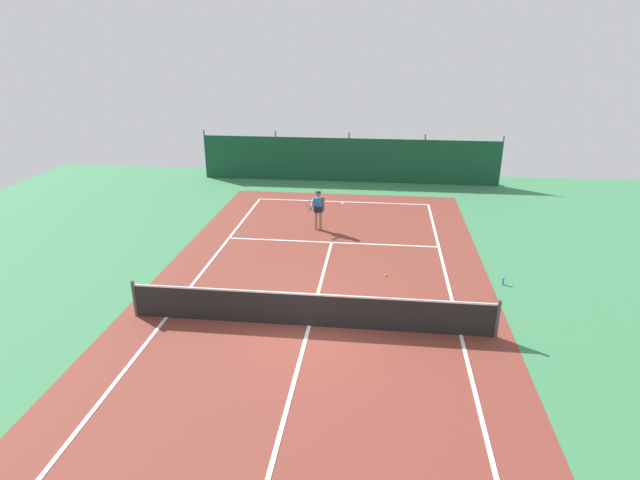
% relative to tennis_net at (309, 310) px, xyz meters
% --- Properties ---
extents(ground_plane, '(36.00, 36.00, 0.00)m').
position_rel_tennis_net_xyz_m(ground_plane, '(0.00, 0.00, -0.51)').
color(ground_plane, '#387A4C').
extents(court_surface, '(11.02, 26.60, 0.01)m').
position_rel_tennis_net_xyz_m(court_surface, '(0.00, 0.00, -0.51)').
color(court_surface, brown).
rests_on(court_surface, ground).
extents(tennis_net, '(10.12, 0.10, 1.10)m').
position_rel_tennis_net_xyz_m(tennis_net, '(0.00, 0.00, 0.00)').
color(tennis_net, black).
rests_on(tennis_net, ground).
extents(back_fence, '(16.30, 0.98, 2.70)m').
position_rel_tennis_net_xyz_m(back_fence, '(-0.00, 16.36, 0.16)').
color(back_fence, '#14472D').
rests_on(back_fence, ground).
extents(tennis_player, '(0.74, 0.73, 1.64)m').
position_rel_tennis_net_xyz_m(tennis_player, '(-0.71, 7.83, 0.45)').
color(tennis_player, '#9E7051').
rests_on(tennis_player, ground).
extents(tennis_ball_near_player, '(0.07, 0.07, 0.07)m').
position_rel_tennis_net_xyz_m(tennis_ball_near_player, '(2.10, 3.54, -0.48)').
color(tennis_ball_near_player, '#CCDB33').
rests_on(tennis_ball_near_player, ground).
extents(tennis_ball_midcourt, '(0.07, 0.07, 0.07)m').
position_rel_tennis_net_xyz_m(tennis_ball_midcourt, '(-3.60, 1.80, -0.48)').
color(tennis_ball_midcourt, '#CCDB33').
rests_on(tennis_ball_midcourt, ground).
extents(parked_car, '(2.34, 4.36, 1.68)m').
position_rel_tennis_net_xyz_m(parked_car, '(0.21, 18.10, 0.33)').
color(parked_car, silver).
rests_on(parked_car, ground).
extents(water_bottle, '(0.08, 0.08, 0.24)m').
position_rel_tennis_net_xyz_m(water_bottle, '(5.86, 3.34, -0.39)').
color(water_bottle, '#338CD8').
rests_on(water_bottle, ground).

